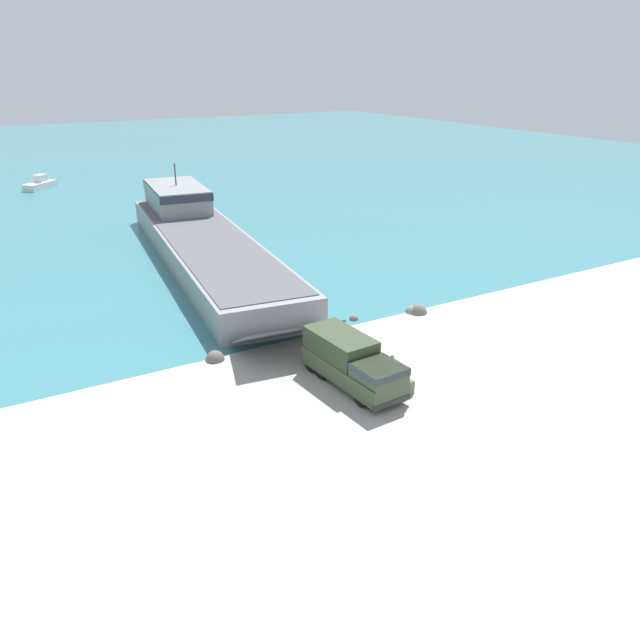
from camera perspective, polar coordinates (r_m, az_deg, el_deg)
ground_plane at (r=41.60m, az=4.18°, el=-3.29°), size 240.00×240.00×0.00m
water_surface at (r=128.57m, az=-20.98°, el=13.08°), size 240.00×180.00×0.01m
landing_craft at (r=63.79m, az=-10.86°, el=7.45°), size 12.74×44.13×7.61m
military_truck at (r=37.37m, az=2.96°, el=-3.84°), size 3.07×7.64×2.90m
soldier_on_ramp at (r=38.21m, az=6.60°, el=-4.16°), size 0.28×0.46×1.75m
moored_boat_a at (r=106.41m, az=-24.23°, el=11.26°), size 5.35×5.27×2.10m
cargo_crate at (r=37.19m, az=7.64°, el=-6.06°), size 1.03×1.16×0.83m
shoreline_rock_a at (r=49.19m, az=8.41°, el=0.73°), size 1.03×1.03×1.03m
shoreline_rock_b at (r=41.56m, az=-9.56°, el=-3.59°), size 1.24×1.24×1.24m
shoreline_rock_c at (r=49.14m, az=8.97°, el=0.68°), size 1.35×1.35×1.35m
shoreline_rock_d at (r=47.34m, az=3.11°, el=0.06°), size 0.71×0.71×0.71m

